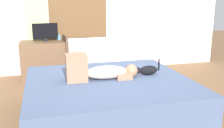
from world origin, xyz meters
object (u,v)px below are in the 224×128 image
Objects in this scene: person_lying at (99,71)px; desk at (45,60)px; tv_monitor at (45,32)px; cat at (147,70)px; cup at (59,37)px; bed at (109,99)px; chair_by_desk at (71,53)px.

desk is (-0.65, 2.01, -0.27)m from person_lying.
cat is at bearing -57.14° from tv_monitor.
cat is at bearing -64.47° from cup.
person_lying reaches higher than desk.
bed is 4.42× the size of tv_monitor.
chair_by_desk reaches higher than bed.
person_lying is at bearing -72.11° from desk.
person_lying is 2.12m from tv_monitor.
chair_by_desk is (0.20, -0.30, -0.28)m from cup.
chair_by_desk is at bearing -56.62° from cup.
person_lying is 0.68m from cat.
chair_by_desk is at bearing -17.14° from tv_monitor.
bed is 2.26× the size of person_lying.
desk is 1.05× the size of chair_by_desk.
chair_by_desk is at bearing 98.07° from bed.
desk is at bearing 107.89° from person_lying.
chair_by_desk is at bearing 114.15° from cat.
desk is 1.87× the size of tv_monitor.
tv_monitor is at bearing 122.86° from cat.
cat is at bearing -56.37° from desk.
bed is at bearing -173.84° from cat.
bed is 1.95m from chair_by_desk.
person_lying is 1.04× the size of desk.
tv_monitor is at bearing -0.00° from desk.
cup is at bearing 115.53° from cat.
bed is 5.93× the size of cat.
bed is 2.36× the size of desk.
cup reaches higher than bed.
tv_monitor is at bearing -148.41° from cup.
cat reaches higher than bed.
person_lying is 1.96× the size of tv_monitor.
cup is at bearing 28.20° from desk.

